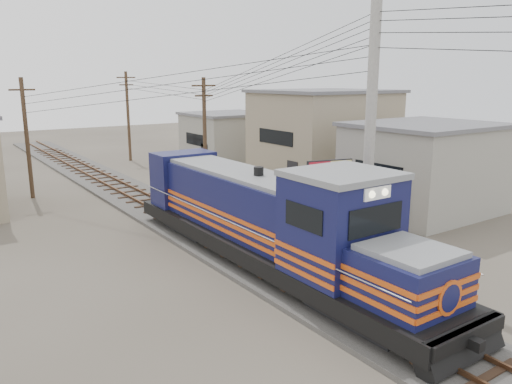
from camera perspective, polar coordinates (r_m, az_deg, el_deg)
ground at (r=18.20m, az=3.30°, el=-9.55°), size 120.00×120.00×0.00m
ballast at (r=26.37m, az=-10.11°, el=-2.40°), size 3.60×70.00×0.16m
track at (r=26.32m, az=-10.12°, el=-2.02°), size 1.15×70.00×0.12m
locomotive at (r=18.39m, az=1.39°, el=-3.40°), size 3.04×16.58×4.11m
utility_pole_main at (r=18.93m, az=12.91°, el=6.68°), size 0.40×0.40×10.00m
wooden_pole_mid at (r=31.22m, az=-5.88°, el=6.82°), size 1.60×0.24×7.00m
wooden_pole_far at (r=44.06m, az=-14.42°, el=8.57°), size 1.60×0.24×7.50m
wooden_pole_left at (r=31.89m, az=-24.74°, el=5.84°), size 1.60×0.24×7.00m
power_lines at (r=24.04m, az=-9.61°, el=14.20°), size 9.65×19.00×3.30m
shophouse_front at (r=27.62m, az=18.64°, el=2.66°), size 7.35×6.30×4.70m
shophouse_mid at (r=34.28m, az=7.68°, el=6.35°), size 8.40×7.35×6.20m
shophouse_back at (r=41.50m, az=-3.26°, el=6.17°), size 6.30×6.30×4.20m
billboard at (r=22.41m, az=8.39°, el=1.39°), size 2.18×0.65×3.43m
market_umbrella at (r=25.81m, az=6.00°, el=1.84°), size 2.48×2.48×2.30m
vendor at (r=26.68m, az=9.51°, el=-0.43°), size 0.76×0.65×1.76m
plant_nursery at (r=24.61m, az=6.83°, el=-2.60°), size 3.50×3.20×0.98m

